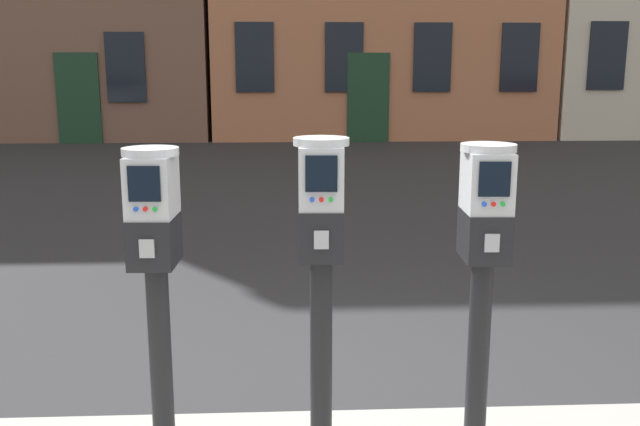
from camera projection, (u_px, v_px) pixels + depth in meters
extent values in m
cylinder|color=black|center=(161.00, 363.00, 2.80)|extent=(0.09, 0.09, 0.83)
cube|color=black|center=(155.00, 240.00, 2.70)|extent=(0.18, 0.25, 0.19)
cube|color=#A5A8AD|center=(147.00, 249.00, 2.58)|extent=(0.06, 0.01, 0.07)
cube|color=#B7BABF|center=(152.00, 186.00, 2.66)|extent=(0.18, 0.24, 0.24)
cube|color=black|center=(144.00, 184.00, 2.53)|extent=(0.12, 0.01, 0.13)
cylinder|color=blue|center=(136.00, 209.00, 2.55)|extent=(0.02, 0.01, 0.02)
cylinder|color=red|center=(145.00, 209.00, 2.55)|extent=(0.02, 0.01, 0.02)
cylinder|color=green|center=(155.00, 209.00, 2.55)|extent=(0.02, 0.01, 0.02)
cylinder|color=#B7BABF|center=(150.00, 152.00, 2.63)|extent=(0.23, 0.23, 0.03)
cylinder|color=black|center=(321.00, 358.00, 2.83)|extent=(0.09, 0.09, 0.86)
cube|color=black|center=(321.00, 232.00, 2.72)|extent=(0.18, 0.25, 0.20)
cube|color=#A5A8AD|center=(321.00, 240.00, 2.60)|extent=(0.06, 0.01, 0.07)
cube|color=#B7BABF|center=(321.00, 177.00, 2.68)|extent=(0.18, 0.24, 0.24)
cube|color=black|center=(321.00, 174.00, 2.56)|extent=(0.12, 0.01, 0.14)
cylinder|color=blue|center=(312.00, 200.00, 2.58)|extent=(0.02, 0.01, 0.02)
cylinder|color=red|center=(321.00, 200.00, 2.58)|extent=(0.02, 0.01, 0.02)
cylinder|color=green|center=(331.00, 200.00, 2.58)|extent=(0.02, 0.01, 0.02)
cylinder|color=#B7BABF|center=(321.00, 141.00, 2.65)|extent=(0.23, 0.23, 0.03)
cylinder|color=black|center=(478.00, 357.00, 2.86)|extent=(0.09, 0.09, 0.84)
cube|color=black|center=(484.00, 235.00, 2.76)|extent=(0.18, 0.25, 0.19)
cube|color=#A5A8AD|center=(492.00, 243.00, 2.64)|extent=(0.06, 0.01, 0.07)
cube|color=#B7BABF|center=(487.00, 182.00, 2.71)|extent=(0.18, 0.24, 0.24)
cube|color=black|center=(495.00, 179.00, 2.59)|extent=(0.12, 0.01, 0.13)
cylinder|color=blue|center=(484.00, 204.00, 2.61)|extent=(0.02, 0.01, 0.02)
cylinder|color=red|center=(494.00, 204.00, 2.61)|extent=(0.02, 0.01, 0.02)
cylinder|color=green|center=(503.00, 204.00, 2.61)|extent=(0.02, 0.01, 0.02)
cylinder|color=#B7BABF|center=(488.00, 148.00, 2.69)|extent=(0.23, 0.23, 0.03)
cube|color=black|center=(126.00, 67.00, 16.08)|extent=(0.90, 0.06, 1.60)
cube|color=#193823|center=(78.00, 98.00, 16.17)|extent=(1.00, 0.07, 2.10)
cube|color=black|center=(255.00, 57.00, 16.18)|extent=(0.90, 0.06, 1.60)
cube|color=black|center=(344.00, 57.00, 16.27)|extent=(0.90, 0.06, 1.60)
cube|color=black|center=(432.00, 57.00, 16.37)|extent=(0.90, 0.06, 1.60)
cube|color=black|center=(520.00, 58.00, 16.47)|extent=(0.90, 0.06, 1.60)
cube|color=#193823|center=(368.00, 98.00, 16.49)|extent=(1.00, 0.07, 2.10)
cube|color=black|center=(607.00, 56.00, 16.56)|extent=(0.90, 0.06, 1.60)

